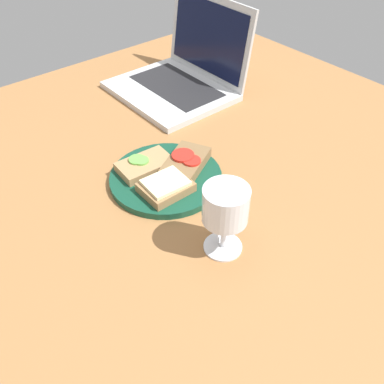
{
  "coord_description": "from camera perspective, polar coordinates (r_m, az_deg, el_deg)",
  "views": [
    {
      "loc": [
        50.11,
        -44.22,
        60.8
      ],
      "look_at": [
        4.02,
        -5.62,
        8.0
      ],
      "focal_mm": 40.0,
      "sensor_mm": 36.0,
      "label": 1
    }
  ],
  "objects": [
    {
      "name": "wooden_table",
      "position": [
        0.89,
        1.11,
        -0.3
      ],
      "size": [
        140.0,
        140.0,
        3.0
      ],
      "primitive_type": "cube",
      "color": "#9E6B3D",
      "rests_on": "ground"
    },
    {
      "name": "plate",
      "position": [
        0.9,
        -3.5,
        1.87
      ],
      "size": [
        23.61,
        23.61,
        1.48
      ],
      "primitive_type": "cylinder",
      "color": "#144733",
      "rests_on": "wooden_table"
    },
    {
      "name": "sandwich_with_cucumber",
      "position": [
        0.91,
        -6.31,
        3.61
      ],
      "size": [
        7.72,
        11.89,
        2.33
      ],
      "color": "#A88456",
      "rests_on": "plate"
    },
    {
      "name": "sandwich_with_cheese",
      "position": [
        0.85,
        -3.52,
        0.77
      ],
      "size": [
        7.92,
        9.63,
        2.6
      ],
      "color": "#937047",
      "rests_on": "plate"
    },
    {
      "name": "sandwich_with_tomato",
      "position": [
        0.91,
        -0.84,
        3.96
      ],
      "size": [
        11.71,
        13.78,
        2.91
      ],
      "color": "brown",
      "rests_on": "plate"
    },
    {
      "name": "wine_glass",
      "position": [
        0.7,
        4.48,
        -2.18
      ],
      "size": [
        7.81,
        7.81,
        13.57
      ],
      "color": "white",
      "rests_on": "wooden_table"
    },
    {
      "name": "laptop",
      "position": [
        1.22,
        -1.33,
        15.43
      ],
      "size": [
        31.58,
        28.96,
        23.2
      ],
      "color": "silver",
      "rests_on": "wooden_table"
    }
  ]
}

